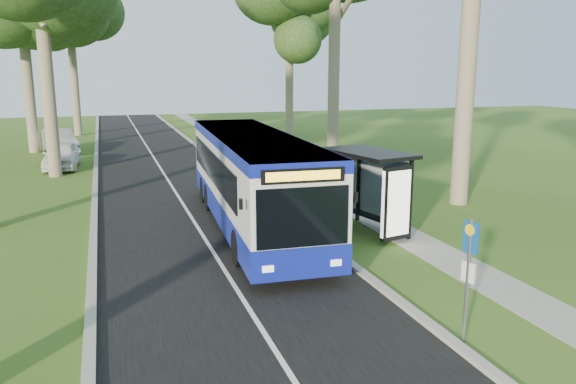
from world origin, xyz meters
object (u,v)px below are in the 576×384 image
Objects in this scene: car_white at (61,155)px; car_silver at (59,141)px; bus at (252,180)px; bus_stop_sign at (469,267)px; litter_bin at (345,215)px; bus_shelter at (378,177)px.

car_white is 0.90× the size of car_silver.
bus reaches higher than car_silver.
car_white is at bearing 95.47° from bus_stop_sign.
bus is 23.11m from car_silver.
litter_bin is 25.28m from car_silver.
bus_shelter is at bearing -60.09° from litter_bin.
car_white is at bearing 118.25° from bus.
bus_stop_sign is at bearing -115.65° from bus_shelter.
litter_bin is at bearing -55.35° from car_white.
bus_shelter is 0.73× the size of car_silver.
bus_shelter is (3.71, -2.24, 0.28)m from bus.
bus_shelter is at bearing -55.48° from car_white.
litter_bin is at bearing -78.42° from car_silver.
car_silver is at bearing 115.19° from litter_bin.
bus is at bearing -62.18° from car_white.
bus_shelter reaches higher than bus_stop_sign.
car_silver is (-9.63, 31.42, -0.80)m from bus_stop_sign.
bus is 3.47m from litter_bin.
bus_stop_sign reaches higher than car_silver.
bus is at bearing 160.20° from litter_bin.
bus_stop_sign is (1.93, -9.65, -0.10)m from bus.
bus_stop_sign is at bearing -97.53° from litter_bin.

